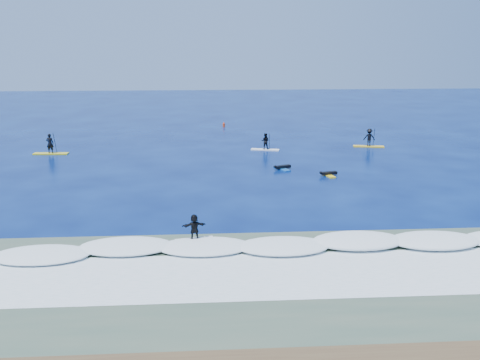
{
  "coord_description": "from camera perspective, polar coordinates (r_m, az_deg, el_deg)",
  "views": [
    {
      "loc": [
        -2.86,
        -35.26,
        10.36
      ],
      "look_at": [
        -0.43,
        1.8,
        0.6
      ],
      "focal_mm": 40.0,
      "sensor_mm": 36.0,
      "label": 1
    }
  ],
  "objects": [
    {
      "name": "ground",
      "position": [
        36.86,
        0.85,
        -1.6
      ],
      "size": [
        160.0,
        160.0,
        0.0
      ],
      "primitive_type": "plane",
      "color": "#030F40",
      "rests_on": "ground"
    },
    {
      "name": "shallow_water",
      "position": [
        23.82,
        3.59,
        -11.07
      ],
      "size": [
        90.0,
        13.0,
        0.01
      ],
      "primitive_type": "cube",
      "color": "#3A503F",
      "rests_on": "ground"
    },
    {
      "name": "breaking_wave",
      "position": [
        27.45,
        2.53,
        -7.46
      ],
      "size": [
        40.0,
        6.0,
        0.3
      ],
      "primitive_type": "cube",
      "color": "white",
      "rests_on": "ground"
    },
    {
      "name": "whitewater",
      "position": [
        24.72,
        3.29,
        -10.08
      ],
      "size": [
        34.0,
        5.0,
        0.02
      ],
      "primitive_type": "cube",
      "color": "silver",
      "rests_on": "ground"
    },
    {
      "name": "sup_paddler_left",
      "position": [
        52.97,
        -19.58,
        3.36
      ],
      "size": [
        3.24,
        0.96,
        2.25
      ],
      "rotation": [
        0.0,
        0.0,
        -0.05
      ],
      "color": "gold",
      "rests_on": "ground"
    },
    {
      "name": "sup_paddler_center",
      "position": [
        51.79,
        2.71,
        3.97
      ],
      "size": [
        2.8,
        1.32,
        1.91
      ],
      "rotation": [
        0.0,
        0.0,
        -0.25
      ],
      "color": "white",
      "rests_on": "ground"
    },
    {
      "name": "sup_paddler_right",
      "position": [
        54.87,
        13.61,
        4.3
      ],
      "size": [
        3.11,
        1.34,
        2.12
      ],
      "rotation": [
        0.0,
        0.0,
        -0.2
      ],
      "color": "yellow",
      "rests_on": "ground"
    },
    {
      "name": "prone_paddler_near",
      "position": [
        42.62,
        9.39,
        0.64
      ],
      "size": [
        1.48,
        1.93,
        0.39
      ],
      "rotation": [
        0.0,
        0.0,
        1.8
      ],
      "color": "yellow",
      "rests_on": "ground"
    },
    {
      "name": "prone_paddler_far",
      "position": [
        44.26,
        4.51,
        1.33
      ],
      "size": [
        1.51,
        2.01,
        0.41
      ],
      "rotation": [
        0.0,
        0.0,
        1.96
      ],
      "color": "#1658A9",
      "rests_on": "ground"
    },
    {
      "name": "wave_surfer",
      "position": [
        28.05,
        -4.89,
        -5.2
      ],
      "size": [
        2.1,
        0.96,
        1.47
      ],
      "rotation": [
        0.0,
        0.0,
        0.21
      ],
      "color": "white",
      "rests_on": "breaking_wave"
    },
    {
      "name": "marker_buoy",
      "position": [
        65.68,
        -1.73,
        5.91
      ],
      "size": [
        0.29,
        0.29,
        0.69
      ],
      "rotation": [
        0.0,
        0.0,
        0.39
      ],
      "color": "red",
      "rests_on": "ground"
    }
  ]
}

